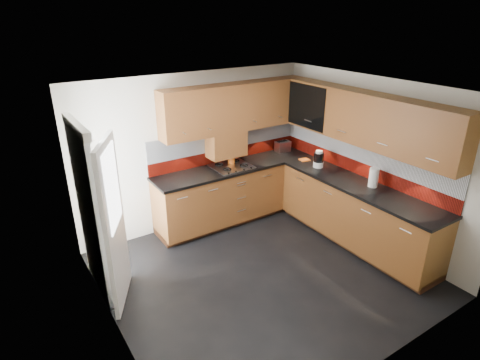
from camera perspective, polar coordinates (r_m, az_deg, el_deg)
room at (r=4.71m, az=3.66°, el=1.66°), size 4.00×3.80×2.64m
base_cabinets at (r=6.27m, az=7.34°, el=-3.43°), size 2.70×3.20×0.95m
countertop at (r=6.06m, az=7.55°, el=0.58°), size 2.72×3.22×0.04m
backsplash at (r=6.25m, az=7.92°, el=4.12°), size 2.70×3.20×0.54m
upper_cabinets at (r=5.94m, az=8.84°, el=9.39°), size 2.50×3.20×0.72m
extractor_hood at (r=6.30m, az=-2.01°, el=5.17°), size 0.60×0.33×0.40m
glass_cabinet at (r=6.46m, az=10.40°, el=10.63°), size 0.32×0.80×0.66m
back_door at (r=4.85m, az=-19.30°, el=-5.09°), size 0.42×1.19×2.04m
gas_hob at (r=6.28m, az=-1.18°, el=1.96°), size 0.59×0.52×0.05m
utensil_pot at (r=6.40m, az=-1.24°, el=3.12°), size 0.11×0.11×0.40m
toaster at (r=7.01m, az=6.08°, el=4.77°), size 0.26×0.16×0.19m
food_processor at (r=6.37m, az=11.11°, el=2.86°), size 0.16×0.16×0.27m
paper_towel at (r=5.84m, az=18.48°, el=0.34°), size 0.16×0.16×0.27m
orange_cloth at (r=6.66m, az=9.16°, el=2.86°), size 0.17×0.15×0.02m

